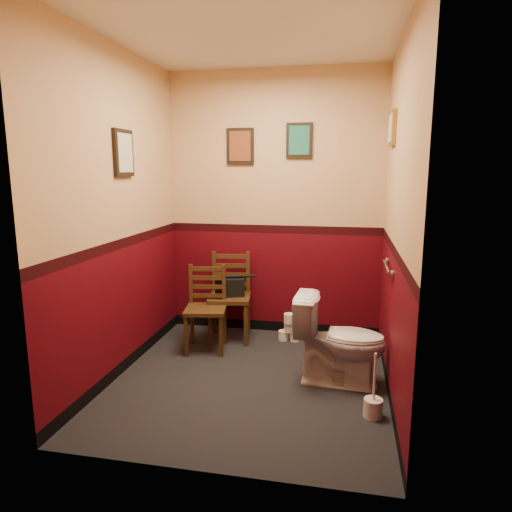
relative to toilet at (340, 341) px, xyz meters
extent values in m
cube|color=black|center=(-0.72, -0.10, -0.36)|extent=(2.20, 2.40, 0.00)
cube|color=silver|center=(-0.72, -0.10, 2.34)|extent=(2.20, 2.40, 0.00)
cube|color=#46050D|center=(-0.72, 1.10, 0.99)|extent=(2.20, 0.00, 2.70)
cube|color=#46050D|center=(-0.72, -1.30, 0.99)|extent=(2.20, 0.00, 2.70)
cube|color=#46050D|center=(-1.82, -0.10, 0.99)|extent=(0.00, 2.40, 2.70)
cube|color=#46050D|center=(0.38, -0.10, 0.99)|extent=(0.00, 2.40, 2.70)
cylinder|color=silver|center=(0.35, 0.15, 0.59)|extent=(0.03, 0.50, 0.03)
cylinder|color=silver|center=(0.37, -0.10, 0.59)|extent=(0.02, 0.06, 0.06)
cylinder|color=silver|center=(0.37, 0.40, 0.59)|extent=(0.02, 0.06, 0.06)
cube|color=black|center=(-1.07, 1.08, 1.59)|extent=(0.28, 0.03, 0.36)
cube|color=brown|center=(-1.07, 1.07, 1.59)|extent=(0.22, 0.01, 0.30)
cube|color=black|center=(-0.47, 1.08, 1.64)|extent=(0.26, 0.03, 0.34)
cube|color=#206853|center=(-0.47, 1.07, 1.64)|extent=(0.20, 0.01, 0.28)
cube|color=black|center=(-1.80, 0.00, 1.49)|extent=(0.03, 0.30, 0.38)
cube|color=beige|center=(-1.79, 0.00, 1.49)|extent=(0.01, 0.24, 0.31)
cube|color=olive|center=(0.36, 0.50, 1.69)|extent=(0.03, 0.34, 0.28)
cube|color=beige|center=(0.35, 0.50, 1.69)|extent=(0.01, 0.28, 0.22)
imported|color=white|center=(0.00, 0.00, 0.00)|extent=(0.76, 0.45, 0.72)
cylinder|color=silver|center=(0.25, -0.49, -0.29)|extent=(0.13, 0.13, 0.13)
cylinder|color=silver|center=(0.25, -0.49, -0.07)|extent=(0.02, 0.02, 0.37)
cube|color=#492F16|center=(-1.27, 0.45, 0.05)|extent=(0.44, 0.44, 0.04)
cube|color=#492F16|center=(-1.40, 0.27, -0.16)|extent=(0.04, 0.04, 0.40)
cube|color=#492F16|center=(-1.46, 0.58, -0.16)|extent=(0.04, 0.04, 0.40)
cube|color=#492F16|center=(-1.08, 0.32, -0.16)|extent=(0.04, 0.04, 0.40)
cube|color=#492F16|center=(-1.14, 0.64, -0.16)|extent=(0.04, 0.04, 0.40)
cube|color=#492F16|center=(-1.46, 0.59, 0.25)|extent=(0.04, 0.04, 0.40)
cube|color=#492F16|center=(-1.14, 0.64, 0.25)|extent=(0.04, 0.04, 0.40)
cube|color=#492F16|center=(-1.30, 0.62, 0.14)|extent=(0.31, 0.07, 0.04)
cube|color=#492F16|center=(-1.30, 0.62, 0.23)|extent=(0.31, 0.07, 0.04)
cube|color=#492F16|center=(-1.30, 0.62, 0.32)|extent=(0.31, 0.07, 0.04)
cube|color=#492F16|center=(-1.30, 0.62, 0.40)|extent=(0.31, 0.07, 0.04)
cube|color=#492F16|center=(-1.12, 0.77, 0.08)|extent=(0.47, 0.47, 0.04)
cube|color=#492F16|center=(-1.26, 0.57, -0.14)|extent=(0.04, 0.04, 0.44)
cube|color=#492F16|center=(-1.32, 0.92, -0.14)|extent=(0.04, 0.04, 0.44)
cube|color=#492F16|center=(-0.92, 0.62, -0.14)|extent=(0.04, 0.04, 0.44)
cube|color=#492F16|center=(-0.97, 0.97, -0.14)|extent=(0.04, 0.04, 0.44)
cube|color=#492F16|center=(-1.32, 0.92, 0.30)|extent=(0.04, 0.04, 0.44)
cube|color=#492F16|center=(-0.97, 0.98, 0.30)|extent=(0.04, 0.04, 0.44)
cube|color=#492F16|center=(-1.14, 0.95, 0.18)|extent=(0.33, 0.08, 0.04)
cube|color=#492F16|center=(-1.14, 0.95, 0.28)|extent=(0.33, 0.08, 0.04)
cube|color=#492F16|center=(-1.14, 0.95, 0.38)|extent=(0.33, 0.08, 0.04)
cube|color=#492F16|center=(-1.14, 0.95, 0.47)|extent=(0.33, 0.08, 0.04)
cube|color=black|center=(-1.12, 0.77, 0.19)|extent=(0.32, 0.23, 0.18)
cylinder|color=black|center=(-1.12, 0.77, 0.30)|extent=(0.25, 0.11, 0.03)
cylinder|color=silver|center=(-0.57, 0.85, -0.31)|extent=(0.11, 0.11, 0.10)
cylinder|color=silver|center=(-0.46, 0.85, -0.31)|extent=(0.11, 0.11, 0.10)
cylinder|color=silver|center=(-0.51, 0.84, -0.21)|extent=(0.11, 0.11, 0.10)
cylinder|color=silver|center=(-0.51, 0.83, -0.12)|extent=(0.11, 0.11, 0.10)
camera|label=1|loc=(0.02, -3.54, 1.35)|focal=32.00mm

